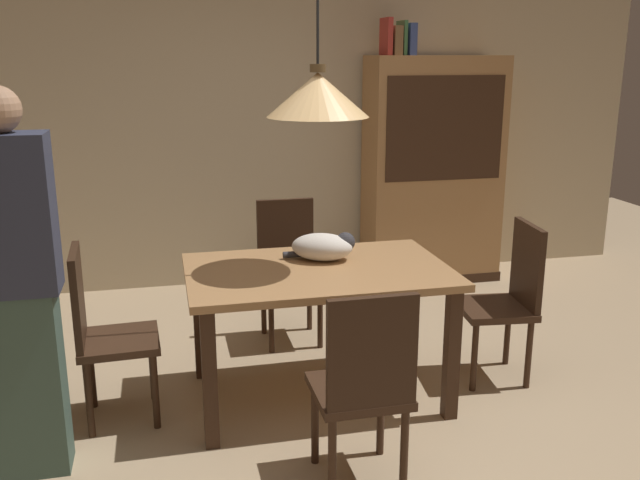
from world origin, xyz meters
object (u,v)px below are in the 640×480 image
Objects in this scene: pendant_lamp at (318,94)px; chair_near_front at (364,382)px; book_green_slim at (402,38)px; cat_sleeping at (324,247)px; chair_far_back at (288,264)px; hutch_bookcase at (432,175)px; chair_left_side at (102,328)px; book_red_tall at (386,37)px; book_brown_thick at (394,41)px; chair_right_side at (508,295)px; dining_table at (318,286)px; book_blue_wide at (409,39)px; person_standing at (18,288)px.

chair_near_front is at bearing -89.96° from pendant_lamp.
pendant_lamp is 5.00× the size of book_green_slim.
chair_far_back is at bearing 95.27° from cat_sleeping.
chair_far_back is 1.76m from chair_near_front.
pendant_lamp is at bearing -126.95° from hutch_bookcase.
book_red_tall is at bearing 41.64° from chair_left_side.
cat_sleeping is 1.57× the size of book_green_slim.
cat_sleeping is at bearing -119.39° from book_brown_thick.
chair_right_side is 2.37m from book_brown_thick.
chair_far_back is at bearing -138.16° from book_green_slim.
cat_sleeping is 2.27m from book_brown_thick.
pendant_lamp is at bearing -115.29° from cat_sleeping.
chair_far_back is 1.75m from hutch_bookcase.
book_green_slim is at bearing 0.00° from book_brown_thick.
pendant_lamp is (0.00, -0.88, 1.15)m from chair_far_back.
book_red_tall is at bearing 62.33° from cat_sleeping.
book_red_tall reaches higher than dining_table.
book_blue_wide reaches higher than chair_near_front.
person_standing is at bearing 161.35° from chair_near_front.
chair_right_side is 3.32× the size of book_red_tall.
book_brown_thick is at bearing 60.61° from cat_sleeping.
chair_near_front is at bearing -18.65° from person_standing.
chair_right_side is 2.28× the size of cat_sleeping.
chair_right_side is at bearing -8.13° from cat_sleeping.
pendant_lamp is 2.15m from book_brown_thick.
dining_table is 2.54m from book_green_slim.
pendant_lamp is at bearing 0.19° from chair_left_side.
chair_far_back is 0.50× the size of hutch_bookcase.
chair_left_side is at bearing -140.75° from book_blue_wide.
cat_sleeping is (1.20, 0.15, 0.32)m from chair_left_side.
cat_sleeping is at bearing 86.25° from chair_near_front.
book_green_slim reaches higher than dining_table.
pendant_lamp is at bearing -121.79° from book_blue_wide.
chair_far_back is at bearing 90.02° from dining_table.
book_red_tall is at bearing 180.00° from book_green_slim.
chair_far_back is 3.58× the size of book_green_slim.
hutch_bookcase is at bearing 35.02° from chair_far_back.
person_standing is at bearing -141.32° from hutch_bookcase.
chair_near_front is 3.10m from hutch_bookcase.
pendant_lamp is 0.70× the size of hutch_bookcase.
hutch_bookcase is 1.11m from book_blue_wide.
book_green_slim is (1.03, 1.72, 1.15)m from cat_sleeping.
chair_left_side is at bearing 179.87° from chair_right_side.
book_brown_thick is 0.14× the size of person_standing.
pendant_lamp reaches higher than chair_right_side.
chair_far_back is 2.03m from book_brown_thick.
cat_sleeping is 0.22× the size of hutch_bookcase.
cat_sleeping is at bearing -122.29° from book_blue_wide.
chair_right_side is at bearing -0.44° from dining_table.
chair_near_front reaches higher than cat_sleeping.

